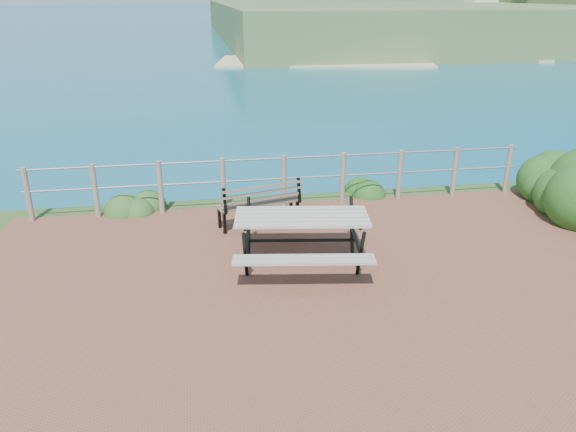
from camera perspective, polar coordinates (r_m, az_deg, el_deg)
name	(u,v)px	position (r m, az deg, el deg)	size (l,w,h in m)	color
ground	(323,291)	(7.85, 3.54, -7.65)	(10.00, 7.00, 0.12)	brown
ocean	(192,4)	(206.69, -9.75, 20.46)	(1200.00, 1200.00, 0.00)	#157783
safety_railing	(284,178)	(10.64, -0.42, 3.85)	(9.40, 0.10, 1.00)	#6B5B4C
picnic_table	(302,235)	(8.27, 1.39, -1.98)	(2.03, 1.67, 0.82)	#A09B90
park_bench	(259,196)	(9.78, -3.01, 2.03)	(1.52, 0.74, 0.83)	brown
shrub_right_edge	(536,195)	(12.55, 23.87, 2.00)	(1.18, 1.18, 1.69)	#123C13
shrub_lip_west	(136,209)	(11.12, -15.19, 0.73)	(0.81, 0.81, 0.57)	#24531F
shrub_lip_east	(369,193)	(11.69, 8.22, 2.32)	(0.76, 0.76, 0.49)	#123C13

